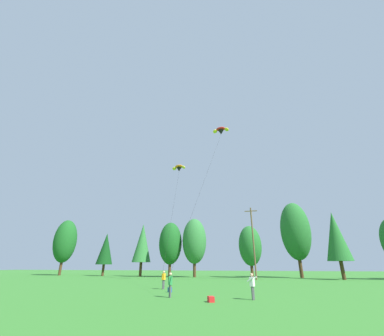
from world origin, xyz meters
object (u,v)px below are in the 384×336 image
object	(u,v)px
utility_pole	(253,240)
kite_flyer_near	(164,278)
picnic_cooler	(211,299)
kite_flyer_far	(252,284)
parafoil_kite_mid_red_yellow	(221,131)
backpack	(170,290)
kite_flyer_mid	(170,283)
parafoil_kite_high_orange	(179,168)

from	to	relation	value
utility_pole	kite_flyer_near	distance (m)	22.21
picnic_cooler	kite_flyer_far	bearing A→B (deg)	-80.37
parafoil_kite_mid_red_yellow	utility_pole	bearing A→B (deg)	66.22
parafoil_kite_mid_red_yellow	picnic_cooler	size ratio (longest dim) A/B	43.83
backpack	picnic_cooler	size ratio (longest dim) A/B	0.77
backpack	kite_flyer_far	bearing A→B (deg)	-177.97
utility_pole	kite_flyer_near	size ratio (longest dim) A/B	6.98
utility_pole	kite_flyer_mid	xyz separation A→B (m)	(-6.17, -26.03, -5.19)
utility_pole	kite_flyer_near	xyz separation A→B (m)	(-8.96, -19.65, -5.19)
utility_pole	parafoil_kite_mid_red_yellow	world-z (taller)	parafoil_kite_mid_red_yellow
backpack	picnic_cooler	xyz separation A→B (m)	(4.55, -5.39, -0.03)
parafoil_kite_high_orange	utility_pole	bearing A→B (deg)	16.98
kite_flyer_mid	utility_pole	bearing A→B (deg)	76.66
parafoil_kite_high_orange	picnic_cooler	xyz separation A→B (m)	(9.52, -24.00, -18.95)
kite_flyer_far	backpack	distance (m)	8.10
kite_flyer_near	picnic_cooler	world-z (taller)	kite_flyer_near
utility_pole	parafoil_kite_high_orange	size ratio (longest dim) A/B	0.63
kite_flyer_far	kite_flyer_near	bearing A→B (deg)	143.93
utility_pole	parafoil_kite_high_orange	distance (m)	18.29
kite_flyer_far	backpack	bearing A→B (deg)	153.05
kite_flyer_far	picnic_cooler	xyz separation A→B (m)	(-2.63, -1.74, -0.83)
kite_flyer_near	picnic_cooler	bearing A→B (deg)	-52.99
parafoil_kite_high_orange	backpack	size ratio (longest dim) A/B	46.49
picnic_cooler	backpack	bearing A→B (deg)	16.27
utility_pole	picnic_cooler	size ratio (longest dim) A/B	22.70
parafoil_kite_mid_red_yellow	picnic_cooler	bearing A→B (deg)	-87.33
utility_pole	backpack	size ratio (longest dim) A/B	29.51
kite_flyer_mid	parafoil_kite_mid_red_yellow	bearing A→B (deg)	82.10
kite_flyer_near	parafoil_kite_high_orange	world-z (taller)	parafoil_kite_high_orange
utility_pole	picnic_cooler	world-z (taller)	utility_pole
parafoil_kite_high_orange	parafoil_kite_mid_red_yellow	world-z (taller)	parafoil_kite_mid_red_yellow
utility_pole	kite_flyer_mid	bearing A→B (deg)	-103.34
kite_flyer_mid	kite_flyer_far	world-z (taller)	same
kite_flyer_near	utility_pole	bearing A→B (deg)	65.50
utility_pole	kite_flyer_near	world-z (taller)	utility_pole
kite_flyer_mid	kite_flyer_far	xyz separation A→B (m)	(5.97, 0.00, 0.01)
parafoil_kite_mid_red_yellow	kite_flyer_near	bearing A→B (deg)	-115.05
kite_flyer_near	parafoil_kite_high_orange	bearing A→B (deg)	102.09
parafoil_kite_high_orange	parafoil_kite_mid_red_yellow	distance (m)	10.67
kite_flyer_mid	kite_flyer_far	size ratio (longest dim) A/B	1.00
parafoil_kite_high_orange	picnic_cooler	world-z (taller)	parafoil_kite_high_orange
utility_pole	backpack	distance (m)	24.31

